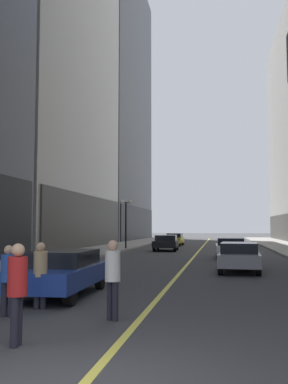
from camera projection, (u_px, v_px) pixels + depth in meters
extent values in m
plane|color=#38383A|center=(201.00, 249.00, 39.62)|extent=(200.00, 200.00, 0.00)
cube|color=gray|center=(113.00, 247.00, 41.04)|extent=(4.50, 78.00, 0.15)
cube|color=#E5D64C|center=(201.00, 249.00, 39.62)|extent=(0.16, 70.00, 0.01)
cube|color=#3A3935|center=(88.00, 222.00, 41.15)|extent=(0.50, 22.80, 5.00)
cube|color=slate|center=(91.00, 105.00, 68.98)|extent=(15.27, 26.00, 42.72)
cube|color=#212327|center=(138.00, 224.00, 66.19)|extent=(0.50, 24.70, 5.00)
cube|color=#403C35|center=(282.00, 228.00, 62.50)|extent=(0.50, 24.70, 3.75)
cube|color=navy|center=(60.00, 276.00, 12.80)|extent=(1.96, 4.42, 0.55)
cube|color=black|center=(63.00, 259.00, 13.06)|extent=(1.70, 2.49, 0.50)
cylinder|color=black|center=(70.00, 293.00, 11.15)|extent=(0.23, 0.64, 0.64)
cylinder|color=black|center=(11.00, 292.00, 11.39)|extent=(0.23, 0.64, 0.64)
cylinder|color=black|center=(100.00, 279.00, 14.17)|extent=(0.23, 0.64, 0.64)
cylinder|color=black|center=(52.00, 278.00, 14.42)|extent=(0.23, 0.64, 0.64)
cube|color=slate|center=(239.00, 259.00, 19.63)|extent=(1.98, 4.49, 0.55)
cube|color=black|center=(239.00, 248.00, 19.45)|extent=(1.68, 2.54, 0.50)
cylinder|color=black|center=(224.00, 262.00, 21.28)|extent=(0.25, 0.65, 0.64)
cylinder|color=black|center=(256.00, 262.00, 20.94)|extent=(0.25, 0.65, 0.64)
cylinder|color=black|center=(221.00, 267.00, 18.27)|extent=(0.25, 0.65, 0.64)
cylinder|color=black|center=(258.00, 268.00, 17.94)|extent=(0.25, 0.65, 0.64)
cube|color=silver|center=(230.00, 249.00, 27.98)|extent=(1.90, 4.75, 0.55)
cube|color=black|center=(230.00, 242.00, 27.78)|extent=(1.64, 2.67, 0.50)
cylinder|color=black|center=(217.00, 252.00, 29.70)|extent=(0.23, 0.64, 0.64)
cylinder|color=black|center=(241.00, 252.00, 29.46)|extent=(0.23, 0.64, 0.64)
cylinder|color=black|center=(218.00, 255.00, 26.45)|extent=(0.23, 0.64, 0.64)
cylinder|color=black|center=(244.00, 255.00, 26.21)|extent=(0.23, 0.64, 0.64)
cube|color=black|center=(166.00, 244.00, 36.78)|extent=(2.12, 4.54, 0.55)
cube|color=black|center=(166.00, 238.00, 37.04)|extent=(1.81, 2.57, 0.50)
cylinder|color=black|center=(175.00, 248.00, 35.10)|extent=(0.25, 0.65, 0.64)
cylinder|color=black|center=(154.00, 248.00, 35.32)|extent=(0.25, 0.65, 0.64)
cylinder|color=black|center=(177.00, 246.00, 38.19)|extent=(0.25, 0.65, 0.64)
cylinder|color=black|center=(158.00, 246.00, 38.41)|extent=(0.25, 0.65, 0.64)
cube|color=yellow|center=(175.00, 240.00, 46.84)|extent=(1.77, 4.17, 0.55)
cube|color=black|center=(175.00, 236.00, 47.08)|extent=(1.54, 2.35, 0.50)
cylinder|color=black|center=(180.00, 243.00, 45.26)|extent=(0.23, 0.64, 0.64)
cylinder|color=black|center=(166.00, 243.00, 45.53)|extent=(0.23, 0.64, 0.64)
cylinder|color=black|center=(183.00, 242.00, 48.11)|extent=(0.23, 0.64, 0.64)
cylinder|color=black|center=(170.00, 242.00, 48.38)|extent=(0.23, 0.64, 0.64)
cylinder|color=black|center=(4.00, 299.00, 9.84)|extent=(0.14, 0.14, 0.78)
cylinder|color=black|center=(11.00, 299.00, 9.82)|extent=(0.14, 0.14, 0.78)
cylinder|color=#234799|center=(8.00, 268.00, 9.89)|extent=(0.36, 0.36, 0.62)
sphere|color=tan|center=(9.00, 250.00, 9.92)|extent=(0.21, 0.21, 0.21)
cylinder|color=black|center=(110.00, 300.00, 9.50)|extent=(0.14, 0.14, 0.84)
cylinder|color=black|center=(115.00, 301.00, 9.39)|extent=(0.14, 0.14, 0.84)
cylinder|color=silver|center=(113.00, 266.00, 9.51)|extent=(0.47, 0.47, 0.67)
sphere|color=tan|center=(113.00, 245.00, 9.54)|extent=(0.23, 0.23, 0.23)
cylinder|color=black|center=(37.00, 293.00, 10.75)|extent=(0.14, 0.14, 0.80)
cylinder|color=black|center=(43.00, 293.00, 10.75)|extent=(0.14, 0.14, 0.80)
cylinder|color=tan|center=(41.00, 264.00, 10.81)|extent=(0.40, 0.40, 0.63)
sphere|color=tan|center=(41.00, 247.00, 10.84)|extent=(0.22, 0.22, 0.22)
cylinder|color=black|center=(14.00, 322.00, 7.33)|extent=(0.14, 0.14, 0.85)
cylinder|color=black|center=(18.00, 320.00, 7.49)|extent=(0.14, 0.14, 0.85)
cylinder|color=#B21E1E|center=(17.00, 276.00, 7.47)|extent=(0.35, 0.35, 0.67)
sphere|color=tan|center=(18.00, 250.00, 7.51)|extent=(0.23, 0.23, 0.23)
cylinder|color=black|center=(126.00, 226.00, 38.17)|extent=(0.14, 0.14, 4.20)
cylinder|color=black|center=(126.00, 203.00, 38.34)|extent=(0.80, 0.06, 0.06)
sphere|color=white|center=(122.00, 202.00, 38.40)|extent=(0.36, 0.36, 0.36)
sphere|color=white|center=(130.00, 202.00, 38.28)|extent=(0.36, 0.36, 0.36)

